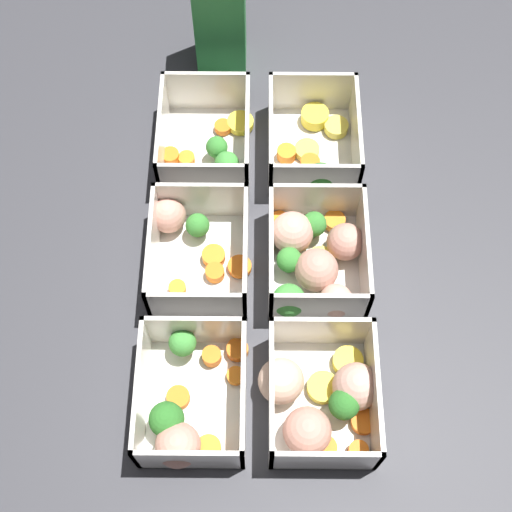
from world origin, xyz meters
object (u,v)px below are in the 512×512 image
object	(u,v)px
container_near_center	(312,257)
container_far_center	(191,245)
container_near_right	(312,144)
juice_carton	(218,9)
container_far_left	(185,405)
container_near_left	(318,399)
container_far_right	(207,142)

from	to	relation	value
container_near_center	container_far_center	world-z (taller)	same
container_near_right	juice_carton	world-z (taller)	juice_carton
container_far_left	container_near_left	bearing A→B (deg)	-87.04
container_far_center	container_far_right	bearing A→B (deg)	-4.63
container_near_center	container_far_left	distance (m)	0.23
container_near_center	container_near_right	distance (m)	0.17
container_far_left	container_far_center	xyz separation A→B (m)	(0.19, 0.00, -0.00)
container_near_right	juice_carton	size ratio (longest dim) A/B	0.76
container_far_right	juice_carton	world-z (taller)	juice_carton
container_near_right	juice_carton	xyz separation A→B (m)	(0.16, 0.12, 0.07)
container_far_right	container_near_right	bearing A→B (deg)	-91.05
container_near_left	container_far_center	size ratio (longest dim) A/B	0.95
container_far_right	container_near_center	bearing A→B (deg)	-142.00
container_near_center	container_near_right	xyz separation A→B (m)	(0.17, -0.00, -0.00)
juice_carton	container_far_center	bearing A→B (deg)	175.34
container_near_right	container_far_right	world-z (taller)	same
container_far_left	juice_carton	size ratio (longest dim) A/B	0.80
container_near_left	juice_carton	size ratio (longest dim) A/B	0.74
container_near_left	container_far_center	distance (m)	0.24
container_far_left	container_far_right	world-z (taller)	same
container_far_center	container_near_right	bearing A→B (deg)	-44.90
container_near_left	container_near_center	bearing A→B (deg)	0.72
container_near_center	container_near_right	bearing A→B (deg)	-1.65
container_far_left	juice_carton	xyz separation A→B (m)	(0.50, -0.02, 0.07)
container_near_center	container_far_center	size ratio (longest dim) A/B	1.01
container_near_left	juice_carton	xyz separation A→B (m)	(0.50, 0.12, 0.07)
container_far_center	container_far_right	world-z (taller)	same
container_near_right	container_far_left	bearing A→B (deg)	156.93
container_near_right	container_far_left	size ratio (longest dim) A/B	0.94
container_near_right	container_far_right	distance (m)	0.14
container_near_right	container_far_left	xyz separation A→B (m)	(-0.34, 0.15, 0.00)
container_far_center	container_far_right	xyz separation A→B (m)	(0.15, -0.01, -0.00)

